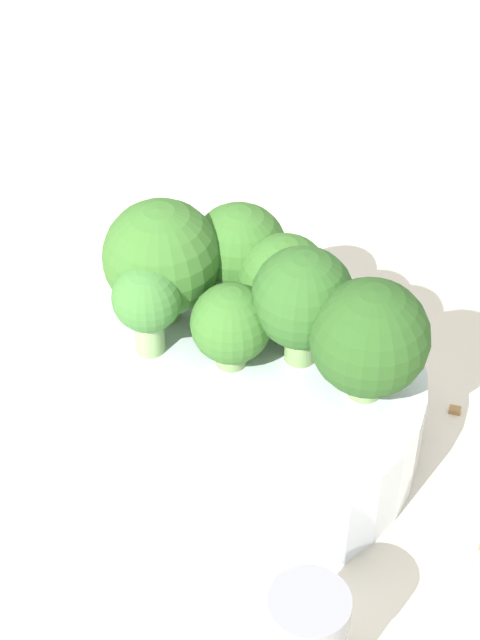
# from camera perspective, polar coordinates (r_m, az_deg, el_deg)

# --- Properties ---
(ground_plane) EXTENTS (3.00, 3.00, 0.00)m
(ground_plane) POSITION_cam_1_polar(r_m,az_deg,el_deg) (0.56, 0.00, -6.40)
(ground_plane) COLOR beige
(bowl) EXTENTS (0.18, 0.18, 0.05)m
(bowl) POSITION_cam_1_polar(r_m,az_deg,el_deg) (0.54, 0.00, -4.64)
(bowl) COLOR silver
(bowl) RESTS_ON ground_plane
(broccoli_floret_0) EXTENTS (0.03, 0.03, 0.05)m
(broccoli_floret_0) POSITION_cam_1_polar(r_m,az_deg,el_deg) (0.51, -4.97, 0.98)
(broccoli_floret_0) COLOR #84AD66
(broccoli_floret_0) RESTS_ON bowl
(broccoli_floret_1) EXTENTS (0.06, 0.06, 0.06)m
(broccoli_floret_1) POSITION_cam_1_polar(r_m,az_deg,el_deg) (0.49, 6.93, -1.01)
(broccoli_floret_1) COLOR #7A9E5B
(broccoli_floret_1) RESTS_ON bowl
(broccoli_floret_2) EXTENTS (0.05, 0.05, 0.05)m
(broccoli_floret_2) POSITION_cam_1_polar(r_m,az_deg,el_deg) (0.53, 2.35, 2.09)
(broccoli_floret_2) COLOR #7A9E5B
(broccoli_floret_2) RESTS_ON bowl
(broccoli_floret_3) EXTENTS (0.05, 0.05, 0.06)m
(broccoli_floret_3) POSITION_cam_1_polar(r_m,az_deg,el_deg) (0.54, -0.06, 3.66)
(broccoli_floret_3) COLOR #8EB770
(broccoli_floret_3) RESTS_ON bowl
(broccoli_floret_4) EXTENTS (0.05, 0.05, 0.06)m
(broccoli_floret_4) POSITION_cam_1_polar(r_m,az_deg,el_deg) (0.50, 3.37, 1.07)
(broccoli_floret_4) COLOR #7A9E5B
(broccoli_floret_4) RESTS_ON bowl
(broccoli_floret_5) EXTENTS (0.04, 0.04, 0.05)m
(broccoli_floret_5) POSITION_cam_1_polar(r_m,az_deg,el_deg) (0.51, -0.77, -0.40)
(broccoli_floret_5) COLOR #7A9E5B
(broccoli_floret_5) RESTS_ON bowl
(broccoli_floret_6) EXTENTS (0.06, 0.06, 0.07)m
(broccoli_floret_6) POSITION_cam_1_polar(r_m,az_deg,el_deg) (0.53, -4.20, 3.29)
(broccoli_floret_6) COLOR #84AD66
(broccoli_floret_6) RESTS_ON bowl
(pepper_shaker) EXTENTS (0.03, 0.03, 0.06)m
(pepper_shaker) POSITION_cam_1_polar(r_m,az_deg,el_deg) (0.45, 3.57, -16.64)
(pepper_shaker) COLOR #B2B7BC
(pepper_shaker) RESTS_ON ground_plane
(almond_crumb_0) EXTENTS (0.01, 0.01, 0.01)m
(almond_crumb_0) POSITION_cam_1_polar(r_m,az_deg,el_deg) (0.58, 11.41, -4.63)
(almond_crumb_0) COLOR olive
(almond_crumb_0) RESTS_ON ground_plane
(almond_crumb_4) EXTENTS (0.01, 0.01, 0.01)m
(almond_crumb_4) POSITION_cam_1_polar(r_m,az_deg,el_deg) (0.61, -8.46, -1.27)
(almond_crumb_4) COLOR tan
(almond_crumb_4) RESTS_ON ground_plane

